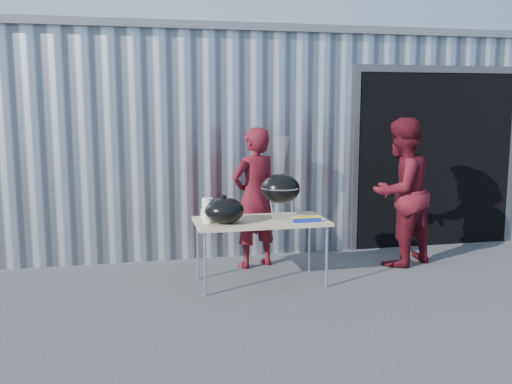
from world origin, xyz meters
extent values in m
plane|color=#404043|center=(0.00, 0.00, 0.00)|extent=(80.00, 80.00, 0.00)
cube|color=silver|center=(0.80, 4.70, 1.50)|extent=(8.00, 6.00, 3.00)
cube|color=slate|center=(0.80, 4.70, 3.05)|extent=(8.20, 6.20, 0.10)
cube|color=black|center=(3.30, 2.27, 1.25)|extent=(2.40, 1.20, 2.50)
cube|color=#4C4C51|center=(3.30, 1.70, 2.55)|extent=(2.52, 0.08, 0.10)
cube|color=tan|center=(0.41, 0.46, 0.73)|extent=(1.50, 0.75, 0.04)
cylinder|color=silver|center=(-0.28, 0.15, 0.35)|extent=(0.03, 0.03, 0.71)
cylinder|color=silver|center=(1.10, 0.15, 0.35)|extent=(0.03, 0.03, 0.71)
cylinder|color=silver|center=(-0.28, 0.78, 0.35)|extent=(0.03, 0.03, 0.71)
cylinder|color=silver|center=(1.10, 0.78, 0.35)|extent=(0.03, 0.03, 0.71)
ellipsoid|color=black|center=(0.66, 0.53, 1.09)|extent=(0.45, 0.45, 0.34)
cylinder|color=silver|center=(0.66, 0.53, 1.10)|extent=(0.46, 0.46, 0.02)
cylinder|color=silver|center=(0.66, 0.53, 1.12)|extent=(0.44, 0.44, 0.01)
cylinder|color=silver|center=(0.66, 0.67, 0.87)|extent=(0.02, 0.02, 0.24)
cylinder|color=silver|center=(0.54, 0.46, 0.87)|extent=(0.02, 0.02, 0.24)
cylinder|color=silver|center=(0.79, 0.46, 0.87)|extent=(0.02, 0.02, 0.24)
cylinder|color=#C56546|center=(0.53, 0.53, 1.13)|extent=(0.02, 0.14, 0.02)
cylinder|color=#C56546|center=(0.57, 0.53, 1.13)|extent=(0.02, 0.14, 0.02)
cylinder|color=#C56546|center=(0.60, 0.53, 1.13)|extent=(0.02, 0.14, 0.02)
cylinder|color=#C56546|center=(0.64, 0.53, 1.13)|extent=(0.02, 0.14, 0.02)
cylinder|color=#C56546|center=(0.68, 0.53, 1.13)|extent=(0.02, 0.14, 0.02)
cylinder|color=#C56546|center=(0.72, 0.53, 1.13)|extent=(0.02, 0.14, 0.02)
cylinder|color=#C56546|center=(0.76, 0.53, 1.13)|extent=(0.02, 0.14, 0.02)
cylinder|color=#C56546|center=(0.80, 0.53, 1.13)|extent=(0.02, 0.14, 0.02)
cone|color=silver|center=(0.66, 0.53, 1.42)|extent=(0.20, 0.20, 0.55)
ellipsoid|color=black|center=(-0.02, 0.36, 0.89)|extent=(0.44, 0.44, 0.29)
cylinder|color=black|center=(-0.02, 0.36, 1.05)|extent=(0.05, 0.05, 0.03)
cylinder|color=white|center=(-0.20, 0.41, 0.89)|extent=(0.12, 0.12, 0.28)
cube|color=white|center=(-0.14, 0.70, 0.80)|extent=(0.20, 0.15, 0.10)
cube|color=navy|center=(0.89, 0.21, 0.78)|extent=(0.32, 0.05, 0.05)
cube|color=yellow|center=(0.89, 0.21, 0.81)|extent=(0.32, 0.05, 0.01)
imported|color=#530F19|center=(0.50, 1.17, 0.89)|extent=(0.76, 0.63, 1.78)
imported|color=#530F19|center=(2.34, 0.86, 0.95)|extent=(1.14, 1.04, 1.89)
camera|label=1|loc=(-1.04, -5.76, 2.05)|focal=40.00mm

